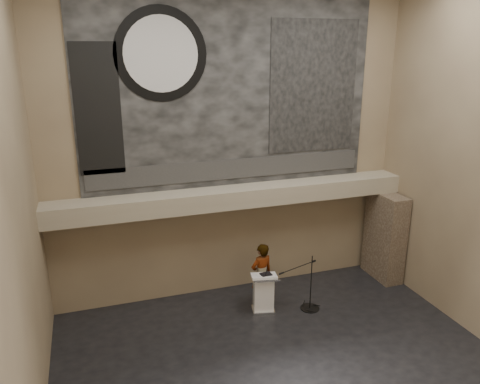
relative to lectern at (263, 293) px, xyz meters
name	(u,v)px	position (x,y,z in m)	size (l,w,h in m)	color
floor	(285,369)	(-0.40, -2.40, -0.55)	(10.00, 10.00, 0.00)	black
wall_back	(231,147)	(-0.40, 1.60, 3.70)	(10.00, 0.02, 8.50)	#79654C
wall_front	(432,279)	(-0.40, -6.40, 3.70)	(10.00, 0.02, 8.50)	#79654C
wall_left	(12,215)	(-5.40, -2.40, 3.70)	(0.02, 8.00, 8.50)	#79654C
soffit	(235,197)	(-0.40, 1.20, 2.40)	(10.00, 0.80, 0.50)	gray
sprinkler_left	(179,213)	(-2.00, 1.15, 2.12)	(0.04, 0.04, 0.06)	#B2893D
sprinkler_right	(299,200)	(1.50, 1.15, 2.12)	(0.04, 0.04, 0.06)	#B2893D
banner	(231,93)	(-0.40, 1.57, 5.15)	(8.00, 0.05, 5.00)	black
banner_text_strip	(232,169)	(-0.40, 1.53, 3.10)	(7.76, 0.02, 0.55)	#2A2A2A
banner_clock_rim	(161,54)	(-2.20, 1.53, 6.15)	(2.30, 2.30, 0.02)	black
banner_clock_face	(161,54)	(-2.20, 1.51, 6.15)	(1.84, 1.84, 0.02)	silver
banner_building_print	(314,87)	(2.00, 1.53, 5.25)	(2.60, 0.02, 3.60)	black
banner_brick_print	(98,110)	(-3.80, 1.53, 4.85)	(1.10, 0.02, 3.20)	black
stone_pier	(385,236)	(4.25, 0.75, 0.80)	(0.60, 1.40, 2.70)	#46382B
lectern	(263,293)	(0.00, 0.00, 0.00)	(0.76, 0.61, 1.13)	silver
binder	(266,274)	(0.05, -0.04, 0.56)	(0.28, 0.23, 0.04)	black
papers	(262,275)	(-0.06, -0.02, 0.55)	(0.23, 0.32, 0.01)	silver
speaker_person	(261,275)	(0.08, 0.38, 0.35)	(0.66, 0.43, 1.81)	silver
mic_stand	(309,302)	(1.23, -0.29, -0.33)	(1.36, 0.64, 1.58)	black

